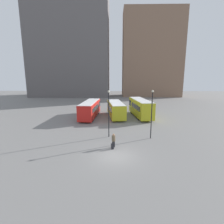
{
  "coord_description": "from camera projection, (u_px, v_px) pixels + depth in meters",
  "views": [
    {
      "loc": [
        0.05,
        -16.15,
        7.78
      ],
      "look_at": [
        -0.56,
        12.16,
        2.01
      ],
      "focal_mm": 28.0,
      "sensor_mm": 36.0,
      "label": 1
    }
  ],
  "objects": [
    {
      "name": "ground_plane",
      "position": [
        115.0,
        156.0,
        17.37
      ],
      "size": [
        160.0,
        160.0,
        0.0
      ],
      "primitive_type": "plane",
      "color": "slate"
    },
    {
      "name": "traveler",
      "position": [
        114.0,
        139.0,
        19.44
      ],
      "size": [
        0.5,
        0.5,
        1.57
      ],
      "rotation": [
        0.0,
        0.0,
        1.84
      ],
      "color": "black",
      "rests_on": "ground_plane"
    },
    {
      "name": "bus_1",
      "position": [
        116.0,
        109.0,
        34.01
      ],
      "size": [
        3.73,
        9.29,
        2.91
      ],
      "rotation": [
        0.0,
        0.0,
        1.71
      ],
      "color": "gold",
      "rests_on": "ground_plane"
    },
    {
      "name": "bus_2",
      "position": [
        140.0,
        107.0,
        34.32
      ],
      "size": [
        3.79,
        10.07,
        3.38
      ],
      "rotation": [
        0.0,
        0.0,
        1.71
      ],
      "color": "gold",
      "rests_on": "ground_plane"
    },
    {
      "name": "building_block_right",
      "position": [
        152.0,
        55.0,
        68.36
      ],
      "size": [
        22.6,
        10.48,
        32.31
      ],
      "color": "#7F604C",
      "rests_on": "ground_plane"
    },
    {
      "name": "building_block_left",
      "position": [
        70.0,
        39.0,
        67.82
      ],
      "size": [
        30.1,
        15.7,
        44.5
      ],
      "color": "#5B5656",
      "rests_on": "ground_plane"
    },
    {
      "name": "lamp_post_0",
      "position": [
        152.0,
        111.0,
        21.7
      ],
      "size": [
        0.28,
        0.28,
        6.16
      ],
      "color": "black",
      "rests_on": "ground_plane"
    },
    {
      "name": "bus_0",
      "position": [
        90.0,
        109.0,
        33.8
      ],
      "size": [
        3.05,
        10.1,
        3.05
      ],
      "rotation": [
        0.0,
        0.0,
        1.51
      ],
      "color": "red",
      "rests_on": "ground_plane"
    },
    {
      "name": "lamp_post_1",
      "position": [
        109.0,
        110.0,
        22.27
      ],
      "size": [
        0.28,
        0.28,
        6.07
      ],
      "color": "black",
      "rests_on": "ground_plane"
    },
    {
      "name": "suitcase",
      "position": [
        112.0,
        146.0,
        19.08
      ],
      "size": [
        0.33,
        0.39,
        0.82
      ],
      "rotation": [
        0.0,
        0.0,
        1.84
      ],
      "color": "black",
      "rests_on": "ground_plane"
    }
  ]
}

